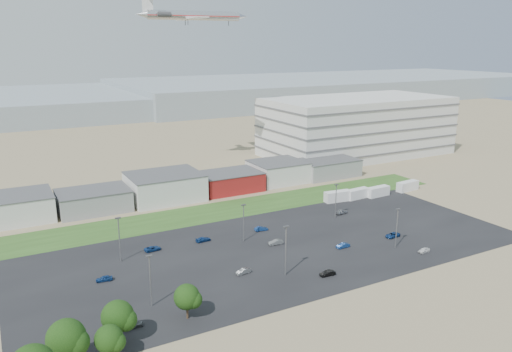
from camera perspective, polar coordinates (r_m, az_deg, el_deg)
ground at (r=102.98m, az=6.00°, el=-12.59°), size 700.00×700.00×0.00m
parking_lot at (r=120.62m, az=2.57°, el=-8.26°), size 120.00×50.00×0.01m
grass_strip at (r=145.23m, az=-5.68°, el=-4.25°), size 160.00×16.00×0.02m
hills_backdrop at (r=402.97m, az=-15.23°, el=8.21°), size 700.00×200.00×9.00m
building_row at (r=156.24m, az=-14.21°, el=-1.72°), size 170.00×20.00×8.00m
parking_garage at (r=224.49m, az=11.42°, el=5.62°), size 80.00×40.00×25.00m
box_trailer_a at (r=156.89m, az=9.33°, el=-2.30°), size 8.84×3.50×3.23m
box_trailer_b at (r=160.97m, az=11.53°, el=-1.99°), size 8.42×3.27×3.09m
box_trailer_c at (r=164.75m, az=13.75°, el=-1.73°), size 8.36×3.03×3.08m
box_trailer_d at (r=173.54m, az=16.93°, el=-1.11°), size 8.60×3.47×3.14m
tree_left at (r=82.52m, az=-20.84°, el=-17.33°), size 6.23×6.23×9.35m
tree_mid at (r=82.92m, az=-16.45°, el=-17.71°), size 4.67×4.67×7.01m
tree_right at (r=86.66m, az=-15.51°, el=-15.54°), size 5.66×5.66×8.49m
tree_near at (r=91.37m, az=-7.91°, el=-13.81°), size 4.94×4.94×7.41m
lightpole_front_l at (r=95.77m, az=-11.98°, el=-11.67°), size 1.19×0.50×10.15m
lightpole_front_m at (r=105.50m, az=3.41°, el=-8.54°), size 1.29×0.54×10.96m
lightpole_front_r at (r=123.74m, az=15.77°, el=-5.78°), size 1.15×0.48×9.81m
lightpole_back_l at (r=115.89m, az=-15.33°, el=-7.03°), size 1.22×0.51×10.37m
lightpole_back_m at (r=123.13m, az=-1.42°, el=-5.39°), size 1.12×0.47×9.50m
lightpole_back_r at (r=140.81m, az=9.11°, el=-2.87°), size 1.16×0.48×9.86m
airliner at (r=189.77m, az=-7.10°, el=17.75°), size 44.18×32.51×12.23m
parked_car_0 at (r=131.59m, az=15.34°, el=-6.52°), size 4.30×2.30×1.15m
parked_car_1 at (r=122.42m, az=9.90°, el=-7.83°), size 3.48×1.22×1.15m
parked_car_2 at (r=124.55m, az=18.64°, el=-8.04°), size 3.31×1.57×1.09m
parked_car_4 at (r=107.92m, az=-1.46°, el=-10.83°), size 3.50×1.62×1.11m
parked_car_5 at (r=109.38m, az=-16.96°, el=-11.14°), size 3.50×1.76×1.14m
parked_car_6 at (r=125.01m, az=-6.06°, el=-7.21°), size 3.94×1.83×1.12m
parked_car_7 at (r=122.56m, az=2.28°, el=-7.57°), size 3.80×1.66×1.21m
parked_car_8 at (r=145.71m, az=9.75°, el=-4.06°), size 3.96×1.93×1.30m
parked_car_9 at (r=121.48m, az=-11.74°, el=-8.13°), size 4.07×2.13×1.09m
parked_car_10 at (r=92.08m, az=-13.95°, el=-16.14°), size 3.89×1.67×1.12m
parked_car_11 at (r=131.15m, az=0.59°, el=-6.03°), size 3.67×1.69×1.17m
parked_car_13 at (r=108.06m, az=8.18°, el=-10.95°), size 3.54×1.48×1.14m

